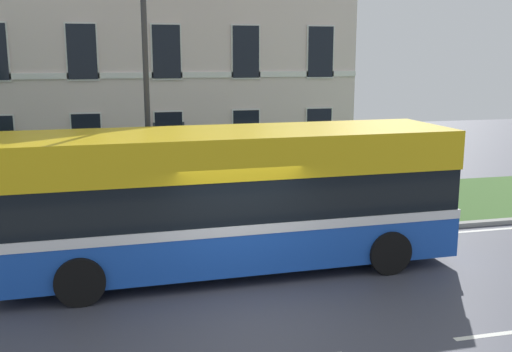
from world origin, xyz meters
TOP-DOWN VIEW (x-y plane):
  - ground_plane at (0.00, 0.99)m, footprint 60.00×56.00m
  - georgian_townhouse at (-0.45, 16.26)m, footprint 14.39×10.16m
  - iron_verge_railing at (-0.45, 4.40)m, footprint 14.23×0.04m
  - single_decker_bus at (0.06, 2.46)m, footprint 9.88×2.90m
  - street_lamp_post at (-1.54, 5.05)m, footprint 0.36×0.24m

SIDE VIEW (x-z plane):
  - ground_plane at x=0.00m, z-range -0.11..0.07m
  - iron_verge_railing at x=-0.45m, z-range 0.14..1.11m
  - single_decker_bus at x=0.06m, z-range 0.08..3.17m
  - street_lamp_post at x=-1.54m, z-range 0.62..8.15m
  - georgian_townhouse at x=-0.45m, z-range 0.15..12.16m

